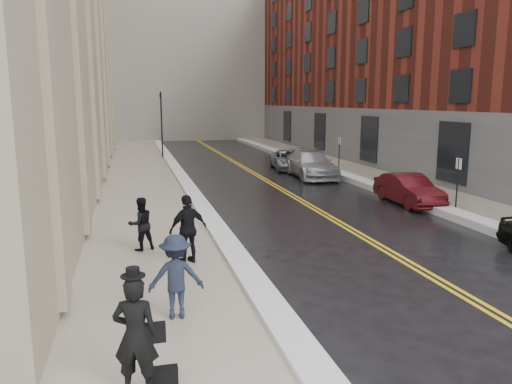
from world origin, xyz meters
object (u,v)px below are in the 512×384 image
pedestrian_a (141,224)px  pedestrian_c (188,229)px  car_silver_near (311,164)px  car_maroon (409,189)px  car_silver_far (289,160)px  pedestrian_main (136,336)px  pedestrian_b (176,276)px

pedestrian_a → pedestrian_c: 1.96m
car_silver_near → pedestrian_a: 16.64m
car_maroon → pedestrian_a: bearing=-157.0°
car_silver_far → pedestrian_main: pedestrian_main is taller
car_maroon → pedestrian_b: 14.59m
pedestrian_b → pedestrian_c: (0.63, 3.42, 0.08)m
car_silver_near → pedestrian_b: size_ratio=3.13×
car_maroon → car_silver_far: size_ratio=0.87×
pedestrian_a → pedestrian_c: (1.22, -1.53, 0.15)m
car_maroon → pedestrian_main: 16.97m
pedestrian_b → pedestrian_main: bearing=76.0°
pedestrian_a → car_silver_far: bearing=-142.5°
car_silver_near → car_silver_far: car_silver_near is taller
pedestrian_a → pedestrian_b: (0.59, -4.95, 0.07)m
pedestrian_c → car_silver_far: bearing=-137.3°
car_maroon → car_silver_near: bearing=100.5°
car_silver_near → pedestrian_a: pedestrian_a is taller
car_silver_near → pedestrian_c: size_ratio=2.87×
car_maroon → car_silver_far: bearing=98.6°
pedestrian_b → pedestrian_c: bearing=-97.0°
pedestrian_main → car_maroon: bearing=-119.2°
pedestrian_a → car_maroon: bearing=-179.9°
car_silver_near → pedestrian_a: size_ratio=3.42×
car_silver_near → pedestrian_a: (-10.17, -13.16, 0.16)m
car_silver_far → pedestrian_b: size_ratio=2.69×
car_silver_far → pedestrian_b: pedestrian_b is taller
pedestrian_a → pedestrian_main: bearing=66.6°
pedestrian_b → pedestrian_c: pedestrian_c is taller
car_silver_far → pedestrian_main: size_ratio=2.51×
car_maroon → pedestrian_a: pedestrian_a is taller
car_silver_near → pedestrian_a: bearing=-124.5°
pedestrian_main → pedestrian_a: bearing=-76.9°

